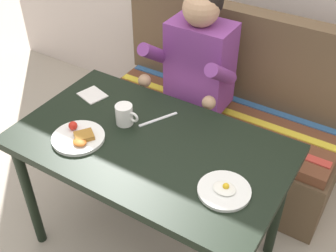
{
  "coord_description": "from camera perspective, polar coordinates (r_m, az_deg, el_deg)",
  "views": [
    {
      "loc": [
        0.79,
        -1.13,
        1.92
      ],
      "look_at": [
        0.0,
        0.15,
        0.72
      ],
      "focal_mm": 44.97,
      "sensor_mm": 36.0,
      "label": 1
    }
  ],
  "objects": [
    {
      "name": "person",
      "position": [
        2.27,
        3.5,
        7.21
      ],
      "size": [
        0.45,
        0.61,
        1.21
      ],
      "color": "#7A3782",
      "rests_on": "ground"
    },
    {
      "name": "couch",
      "position": [
        2.6,
        7.15,
        0.45
      ],
      "size": [
        1.44,
        0.56,
        1.0
      ],
      "color": "brown",
      "rests_on": "ground"
    },
    {
      "name": "ground_plane",
      "position": [
        2.37,
        -1.99,
        -15.75
      ],
      "size": [
        8.0,
        8.0,
        0.0
      ],
      "primitive_type": "plane",
      "color": "#B0A392"
    },
    {
      "name": "plate_breakfast",
      "position": [
        1.87,
        -12.02,
        -1.48
      ],
      "size": [
        0.23,
        0.23,
        0.05
      ],
      "color": "white",
      "rests_on": "table"
    },
    {
      "name": "coffee_mug",
      "position": [
        1.91,
        -5.9,
        1.6
      ],
      "size": [
        0.12,
        0.08,
        0.1
      ],
      "color": "white",
      "rests_on": "table"
    },
    {
      "name": "table",
      "position": [
        1.88,
        -2.41,
        -4.15
      ],
      "size": [
        1.2,
        0.7,
        0.73
      ],
      "color": "black",
      "rests_on": "ground"
    },
    {
      "name": "plate_eggs",
      "position": [
        1.62,
        7.63,
        -8.62
      ],
      "size": [
        0.21,
        0.21,
        0.04
      ],
      "color": "white",
      "rests_on": "table"
    },
    {
      "name": "knife",
      "position": [
        1.95,
        -1.33,
        0.9
      ],
      "size": [
        0.11,
        0.18,
        0.0
      ],
      "primitive_type": "cube",
      "rotation": [
        0.0,
        0.0,
        -0.49
      ],
      "color": "silver",
      "rests_on": "table"
    },
    {
      "name": "napkin",
      "position": [
        2.14,
        -10.21,
        4.16
      ],
      "size": [
        0.15,
        0.14,
        0.01
      ],
      "primitive_type": "cube",
      "rotation": [
        0.0,
        0.0,
        -0.28
      ],
      "color": "silver",
      "rests_on": "table"
    }
  ]
}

